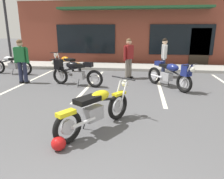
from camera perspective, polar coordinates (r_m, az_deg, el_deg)
ground_plane at (r=5.07m, az=0.33°, el=-7.90°), size 80.00×80.00×0.00m
sidewalk_kerb at (r=11.64m, az=4.85°, el=6.04°), size 22.00×1.80×0.14m
brick_storefront_building at (r=15.45m, az=5.91°, el=15.57°), size 14.02×5.91×3.96m
painted_stall_lines at (r=8.14m, az=3.38°, el=1.30°), size 7.90×4.80×0.01m
motorcycle_foreground_classic at (r=4.42m, az=-4.16°, el=-5.17°), size 1.38×1.85×0.98m
motorcycle_red_sportbike at (r=8.04m, az=-10.10°, el=4.75°), size 2.08×0.80×0.98m
motorcycle_black_cruiser at (r=10.06m, az=-11.95°, el=6.48°), size 1.78×1.50×0.98m
motorcycle_green_cafe_racer at (r=7.78m, az=15.43°, el=4.05°), size 1.54×1.75×0.98m
motorcycle_orange_scrambler at (r=11.03m, az=-25.30°, el=6.11°), size 2.11×0.68×0.98m
person_in_black_shirt at (r=8.87m, az=-23.05°, el=7.54°), size 0.60×0.28×1.68m
person_in_shorts_foreground at (r=9.53m, az=13.73°, el=8.84°), size 0.29×0.60×1.68m
person_by_back_row at (r=9.04m, az=4.47°, el=8.88°), size 0.43×0.55×1.68m
helmet_on_pavement at (r=3.94m, az=-14.08°, el=-13.79°), size 0.26×0.26×0.26m
parking_lot_lamp_post at (r=12.35m, az=-27.16°, el=20.01°), size 0.24×0.76×5.09m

